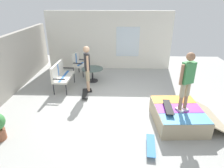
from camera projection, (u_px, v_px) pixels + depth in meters
The scene contains 11 objects.
ground_plane at pixel (119, 106), 6.53m from camera, with size 12.00×12.00×0.10m, color #A8A8A3.
house_facade at pixel (109, 41), 9.43m from camera, with size 0.23×6.00×2.76m.
skate_ramp at pixel (178, 115), 5.52m from camera, with size 1.63×1.99×0.48m.
patio_bench at pixel (61, 74), 7.48m from camera, with size 1.27×0.60×1.02m.
patio_chair_near_house at pixel (78, 62), 8.85m from camera, with size 0.74×0.69×1.02m.
patio_table at pixel (92, 72), 8.22m from camera, with size 0.90×0.90×0.57m.
person_watching at pixel (87, 66), 7.07m from camera, with size 0.47×0.31×1.75m.
person_skater at pixel (187, 79), 4.95m from camera, with size 0.34×0.44×1.62m.
skateboard_by_bench at pixel (85, 93), 7.11m from camera, with size 0.82×0.31×0.10m.
skateboard_spare at pixel (151, 145), 4.62m from camera, with size 0.82×0.29×0.10m.
skateboard_on_ramp at pixel (168, 107), 5.31m from camera, with size 0.81×0.25×0.10m.
Camera 1 is at (-5.66, 0.03, 3.31)m, focal length 31.13 mm.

